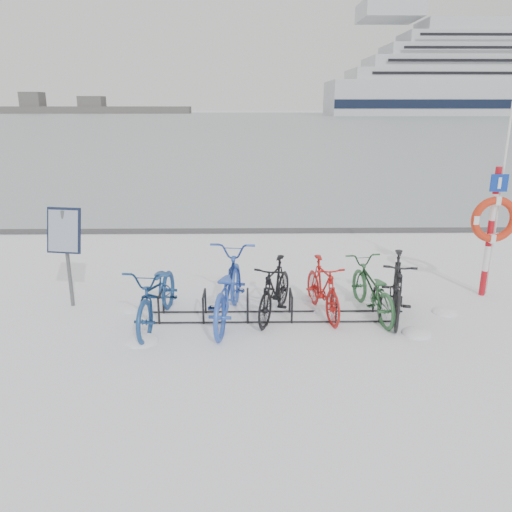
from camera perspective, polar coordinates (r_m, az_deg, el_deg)
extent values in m
plane|color=white|center=(8.43, 1.51, -7.06)|extent=(900.00, 900.00, 0.00)
cube|color=#A5B2BA|center=(162.74, -0.82, 15.51)|extent=(400.00, 298.00, 0.02)
cube|color=#3F3F42|center=(14.02, 0.52, 2.89)|extent=(400.00, 0.25, 0.10)
cylinder|color=black|center=(8.26, -11.06, -6.23)|extent=(0.04, 0.04, 0.44)
cylinder|color=black|center=(8.66, -10.57, -5.10)|extent=(0.04, 0.04, 0.44)
cylinder|color=black|center=(8.38, -10.89, -4.26)|extent=(0.04, 0.44, 0.04)
cylinder|color=black|center=(8.17, -6.05, -6.28)|extent=(0.04, 0.04, 0.44)
cylinder|color=black|center=(8.57, -5.80, -5.13)|extent=(0.04, 0.04, 0.44)
cylinder|color=black|center=(8.29, -5.97, -4.29)|extent=(0.04, 0.44, 0.04)
cylinder|color=black|center=(8.13, -0.96, -6.28)|extent=(0.04, 0.04, 0.44)
cylinder|color=black|center=(8.54, -0.96, -5.13)|extent=(0.04, 0.04, 0.44)
cylinder|color=black|center=(8.25, -0.97, -4.28)|extent=(0.04, 0.44, 0.04)
cylinder|color=black|center=(8.16, 4.13, -6.24)|extent=(0.04, 0.04, 0.44)
cylinder|color=black|center=(8.57, 3.88, -5.09)|extent=(0.04, 0.04, 0.44)
cylinder|color=black|center=(8.28, 4.03, -4.24)|extent=(0.04, 0.44, 0.04)
cylinder|color=black|center=(8.26, 9.14, -6.14)|extent=(0.04, 0.04, 0.44)
cylinder|color=black|center=(8.66, 8.65, -5.02)|extent=(0.04, 0.04, 0.44)
cylinder|color=black|center=(8.38, 8.96, -4.17)|extent=(0.04, 0.44, 0.04)
cylinder|color=black|center=(8.41, 14.01, -6.01)|extent=(0.04, 0.04, 0.44)
cylinder|color=black|center=(8.80, 13.30, -4.91)|extent=(0.04, 0.04, 0.44)
cylinder|color=black|center=(8.53, 13.74, -4.08)|extent=(0.04, 0.44, 0.04)
cylinder|color=black|center=(8.22, 1.58, -7.55)|extent=(4.00, 0.03, 0.03)
cylinder|color=black|center=(8.62, 1.45, -6.35)|extent=(4.00, 0.03, 0.03)
cylinder|color=#595B5E|center=(9.23, -20.70, -0.36)|extent=(0.07, 0.07, 1.72)
cube|color=black|center=(9.07, -21.10, 2.75)|extent=(0.62, 0.32, 0.78)
cube|color=#8C99AD|center=(9.04, -21.18, 2.69)|extent=(0.55, 0.25, 0.69)
cylinder|color=#AD0D18|center=(10.25, 24.52, -2.80)|extent=(0.11, 0.11, 0.48)
cylinder|color=silver|center=(10.11, 24.84, -0.24)|extent=(0.11, 0.11, 0.48)
cylinder|color=#AD0D18|center=(10.00, 25.17, 2.38)|extent=(0.11, 0.11, 0.48)
cylinder|color=silver|center=(9.90, 25.51, 5.06)|extent=(0.11, 0.11, 0.48)
cylinder|color=#AD0D18|center=(9.83, 25.86, 7.78)|extent=(0.11, 0.11, 0.48)
torus|color=red|center=(9.86, 25.59, 3.77)|extent=(0.84, 0.14, 0.84)
cube|color=#0D2F97|center=(9.76, 26.04, 7.51)|extent=(0.30, 0.03, 0.30)
cylinder|color=silver|center=(9.92, 26.31, 7.92)|extent=(0.04, 0.04, 4.35)
cube|color=black|center=(243.73, 26.23, 15.29)|extent=(151.27, 0.30, 3.24)
cube|color=silver|center=(214.32, 15.01, 25.43)|extent=(21.61, 21.61, 6.48)
cube|color=#4F4F4F|center=(293.24, -25.91, 14.78)|extent=(180.00, 12.00, 3.50)
cube|color=#4F4F4F|center=(282.33, -20.25, 16.05)|extent=(20.00, 10.00, 6.00)
imported|color=navy|center=(8.20, -11.19, -4.02)|extent=(0.92, 2.12, 1.08)
imported|color=blue|center=(8.19, -3.32, -3.37)|extent=(1.06, 2.33, 1.18)
imported|color=black|center=(8.35, 2.16, -3.55)|extent=(1.03, 1.75, 1.01)
imported|color=#B51916|center=(8.50, 7.65, -3.40)|extent=(0.77, 1.71, 0.99)
imported|color=#2C6035|center=(8.67, 13.10, -3.43)|extent=(0.89, 1.89, 0.95)
imported|color=black|center=(8.62, 15.84, -3.21)|extent=(0.96, 1.91, 1.11)
ellipsoid|color=white|center=(8.98, -13.96, -6.04)|extent=(0.36, 0.36, 0.13)
ellipsoid|color=white|center=(7.82, -12.89, -9.49)|extent=(0.50, 0.50, 0.18)
ellipsoid|color=white|center=(8.25, 17.85, -8.45)|extent=(0.46, 0.46, 0.16)
ellipsoid|color=white|center=(9.22, 20.73, -6.06)|extent=(0.43, 0.43, 0.15)
ellipsoid|color=white|center=(9.15, -3.61, -5.12)|extent=(0.47, 0.47, 0.17)
ellipsoid|color=white|center=(9.26, 6.05, -4.91)|extent=(0.31, 0.31, 0.11)
ellipsoid|color=white|center=(8.77, 7.85, -6.25)|extent=(0.43, 0.43, 0.15)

